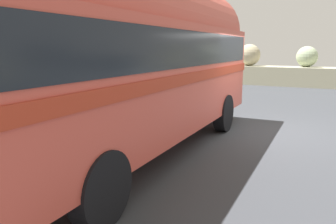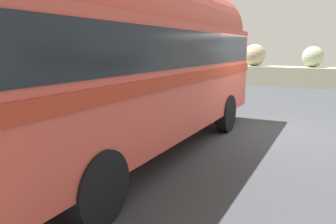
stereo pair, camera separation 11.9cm
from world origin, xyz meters
name	(u,v)px [view 1 (the left image)]	position (x,y,z in m)	size (l,w,h in m)	color
ground	(257,132)	(0.00, 0.00, 0.01)	(32.00, 26.00, 0.02)	#35383D
breakwater	(307,73)	(0.12, 11.79, 0.75)	(31.36, 2.05, 2.45)	#A7A487
vintage_coach	(134,54)	(-1.82, -2.99, 2.05)	(2.71, 8.66, 3.70)	black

